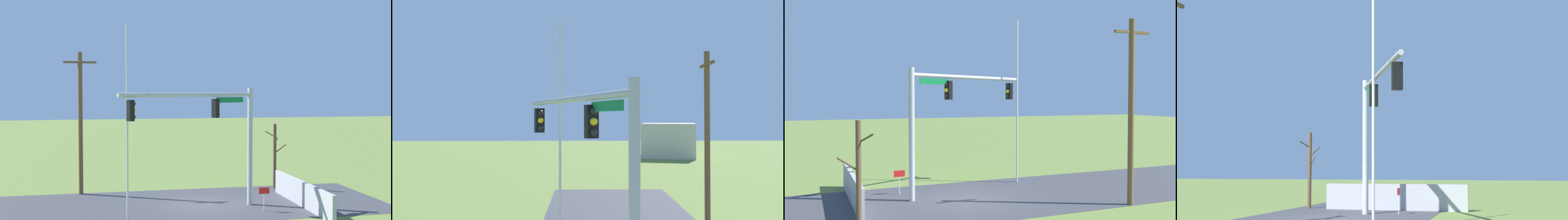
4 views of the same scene
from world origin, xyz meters
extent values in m
plane|color=olive|center=(0.00, 0.00, 0.00)|extent=(160.00, 160.00, 0.00)
cube|color=#3D3D42|center=(-4.00, 0.00, 0.01)|extent=(28.00, 8.00, 0.01)
cube|color=#B7B5AD|center=(3.48, -0.73, 0.00)|extent=(6.00, 6.00, 0.01)
cube|color=#A8A8AD|center=(5.11, -1.59, 0.67)|extent=(0.20, 7.36, 1.34)
cylinder|color=#B2B5BA|center=(2.48, -0.73, 3.16)|extent=(0.28, 0.28, 6.32)
cylinder|color=#B2B5BA|center=(-1.10, -2.32, 5.97)|extent=(7.24, 3.36, 0.20)
cube|color=#0F7238|center=(1.19, -1.30, 5.69)|extent=(1.66, 0.76, 0.28)
cube|color=black|center=(0.33, -1.68, 5.27)|extent=(0.37, 0.43, 0.96)
sphere|color=black|center=(0.47, -1.62, 5.57)|extent=(0.22, 0.22, 0.22)
sphere|color=yellow|center=(0.47, -1.62, 5.27)|extent=(0.22, 0.22, 0.22)
sphere|color=black|center=(0.47, -1.62, 4.97)|extent=(0.22, 0.22, 0.22)
cube|color=black|center=(-4.10, -3.65, 5.27)|extent=(0.37, 0.43, 0.96)
sphere|color=black|center=(-3.96, -3.59, 5.57)|extent=(0.22, 0.22, 0.22)
sphere|color=yellow|center=(-3.96, -3.59, 5.27)|extent=(0.22, 0.22, 0.22)
sphere|color=black|center=(-3.96, -3.59, 4.97)|extent=(0.22, 0.22, 0.22)
cylinder|color=silver|center=(-4.20, -2.84, 4.66)|extent=(0.10, 0.10, 9.32)
cylinder|color=brown|center=(-6.55, 3.80, 4.22)|extent=(0.26, 0.26, 8.44)
cube|color=brown|center=(-6.55, 3.80, 7.84)|extent=(1.90, 0.12, 0.12)
cylinder|color=brown|center=(5.36, 3.19, 2.04)|extent=(0.20, 0.20, 4.08)
cylinder|color=brown|center=(5.73, 3.19, 2.50)|extent=(0.78, 0.07, 0.57)
cylinder|color=brown|center=(5.12, 3.39, 3.43)|extent=(0.54, 0.47, 0.39)
cylinder|color=brown|center=(5.33, 2.91, 3.02)|extent=(0.12, 0.61, 0.55)
cylinder|color=silver|center=(2.75, -2.26, 0.45)|extent=(0.04, 0.04, 0.90)
cube|color=red|center=(2.75, -2.26, 1.06)|extent=(0.56, 0.02, 0.32)
camera|label=1|loc=(-5.57, -25.91, 6.18)|focal=45.06mm
camera|label=2|loc=(11.68, -1.92, 5.38)|focal=36.49mm
camera|label=3|loc=(7.15, 18.97, 4.88)|focal=39.09mm
camera|label=4|loc=(-21.49, -7.29, 2.10)|focal=48.33mm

